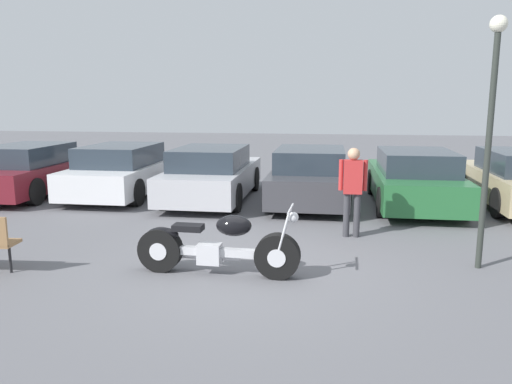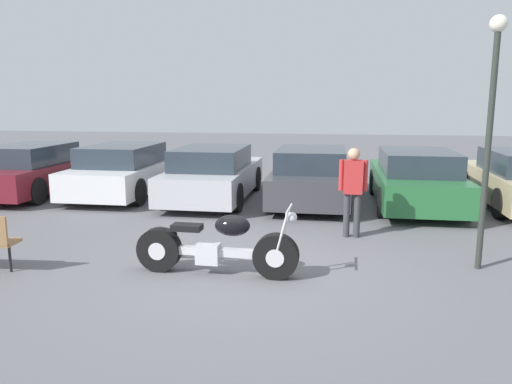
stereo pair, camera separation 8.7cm
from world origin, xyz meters
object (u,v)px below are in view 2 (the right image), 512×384
parked_car_green (416,179)px  person_standing (353,185)px  parked_car_dark_grey (312,176)px  motorcycle (215,246)px  parked_car_maroon (35,170)px  lamp_post (491,111)px  parked_car_silver (214,174)px  parked_car_white (126,171)px

parked_car_green → person_standing: person_standing is taller
parked_car_dark_grey → parked_car_green: (2.48, -0.15, 0.00)m
motorcycle → parked_car_dark_grey: parked_car_dark_grey is taller
person_standing → parked_car_dark_grey: bearing=105.9°
parked_car_maroon → person_standing: bearing=-20.0°
parked_car_maroon → lamp_post: 11.30m
parked_car_silver → parked_car_green: same height
parked_car_silver → parked_car_green: 4.96m
parked_car_silver → lamp_post: 7.14m
parked_car_green → lamp_post: 4.83m
parked_car_maroon → person_standing: (8.35, -3.04, 0.34)m
parked_car_white → person_standing: person_standing is taller
parked_car_white → parked_car_dark_grey: (4.96, -0.16, 0.00)m
motorcycle → lamp_post: size_ratio=0.66×
motorcycle → parked_car_dark_grey: bearing=78.4°
parked_car_white → lamp_post: bearing=-31.9°
parked_car_green → lamp_post: (0.28, -4.50, 1.72)m
parked_car_maroon → parked_car_dark_grey: size_ratio=1.00×
parked_car_white → parked_car_silver: 2.50m
lamp_post → person_standing: size_ratio=2.22×
parked_car_dark_grey → lamp_post: size_ratio=1.20×
lamp_post → parked_car_green: bearing=93.6°
parked_car_maroon → parked_car_green: (9.93, -0.03, 0.00)m
parked_car_white → lamp_post: (7.73, -4.81, 1.72)m
parked_car_maroon → parked_car_silver: same height
parked_car_white → parked_car_silver: same height
lamp_post → parked_car_silver: bearing=139.2°
parked_car_maroon → lamp_post: bearing=-24.0°
parked_car_white → lamp_post: 9.26m
parked_car_green → person_standing: size_ratio=2.67×
motorcycle → parked_car_maroon: size_ratio=0.54×
parked_car_silver → parked_car_green: (4.96, -0.02, 0.00)m
motorcycle → parked_car_silver: 5.57m
person_standing → parked_car_maroon: bearing=160.0°
motorcycle → lamp_post: bearing=12.7°
parked_car_silver → lamp_post: lamp_post is taller
parked_car_maroon → motorcycle: bearing=-40.6°
parked_car_maroon → parked_car_green: size_ratio=1.00×
parked_car_silver → parked_car_dark_grey: 2.49m
parked_car_silver → lamp_post: size_ratio=1.20×
motorcycle → person_standing: bearing=49.4°
parked_car_dark_grey → person_standing: bearing=-74.1°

